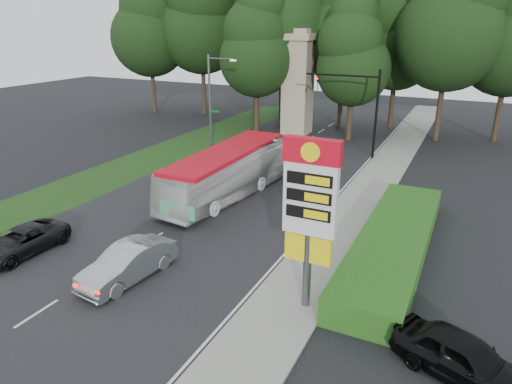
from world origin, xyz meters
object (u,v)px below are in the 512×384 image
at_px(gas_station_pylon, 310,203).
at_px(traffic_signal_mast, 361,101).
at_px(monument, 298,82).
at_px(transit_bus, 227,174).
at_px(sedan_silver, 128,263).
at_px(parked_car_black, 463,358).
at_px(streetlight_signs, 212,97).
at_px(suv_charcoal, 21,241).

relative_size(gas_station_pylon, traffic_signal_mast, 0.95).
bearing_deg(traffic_signal_mast, monument, 142.00).
height_order(transit_bus, sedan_silver, transit_bus).
distance_m(traffic_signal_mast, parked_car_black, 25.56).
bearing_deg(traffic_signal_mast, streetlight_signs, -171.08).
relative_size(traffic_signal_mast, monument, 0.72).
bearing_deg(suv_charcoal, sedan_silver, 5.61).
height_order(gas_station_pylon, streetlight_signs, streetlight_signs).
height_order(traffic_signal_mast, suv_charcoal, traffic_signal_mast).
bearing_deg(sedan_silver, streetlight_signs, 118.38).
relative_size(monument, suv_charcoal, 2.17).
relative_size(transit_bus, sedan_silver, 2.38).
distance_m(gas_station_pylon, sedan_silver, 8.64).
bearing_deg(streetlight_signs, transit_bus, -55.15).
bearing_deg(transit_bus, monument, 104.34).
bearing_deg(suv_charcoal, transit_bus, 66.41).
relative_size(gas_station_pylon, parked_car_black, 1.54).
distance_m(gas_station_pylon, parked_car_black, 6.99).
distance_m(gas_station_pylon, monument, 30.17).
xyz_separation_m(monument, sedan_silver, (3.50, -29.40, -4.33)).
distance_m(monument, transit_bus, 19.24).
height_order(gas_station_pylon, parked_car_black, gas_station_pylon).
bearing_deg(suv_charcoal, streetlight_signs, 97.64).
bearing_deg(gas_station_pylon, suv_charcoal, -172.61).
xyz_separation_m(gas_station_pylon, sedan_silver, (-7.70, -1.40, -3.67)).
bearing_deg(traffic_signal_mast, parked_car_black, -68.49).
bearing_deg(sedan_silver, transit_bus, 102.12).
xyz_separation_m(streetlight_signs, transit_bus, (7.49, -10.75, -2.88)).
distance_m(streetlight_signs, transit_bus, 13.42).
relative_size(suv_charcoal, parked_car_black, 1.04).
height_order(gas_station_pylon, suv_charcoal, gas_station_pylon).
xyz_separation_m(suv_charcoal, parked_car_black, (19.70, 0.32, 0.12)).
bearing_deg(gas_station_pylon, monument, 111.80).
bearing_deg(sedan_silver, traffic_signal_mast, 86.63).
xyz_separation_m(gas_station_pylon, parked_car_black, (5.74, -1.49, -3.69)).
bearing_deg(sedan_silver, gas_station_pylon, 17.03).
distance_m(traffic_signal_mast, suv_charcoal, 26.31).
relative_size(monument, transit_bus, 0.90).
bearing_deg(transit_bus, gas_station_pylon, -40.05).
height_order(monument, suv_charcoal, monument).
distance_m(monument, parked_car_black, 34.30).
bearing_deg(transit_bus, traffic_signal_mast, 74.61).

